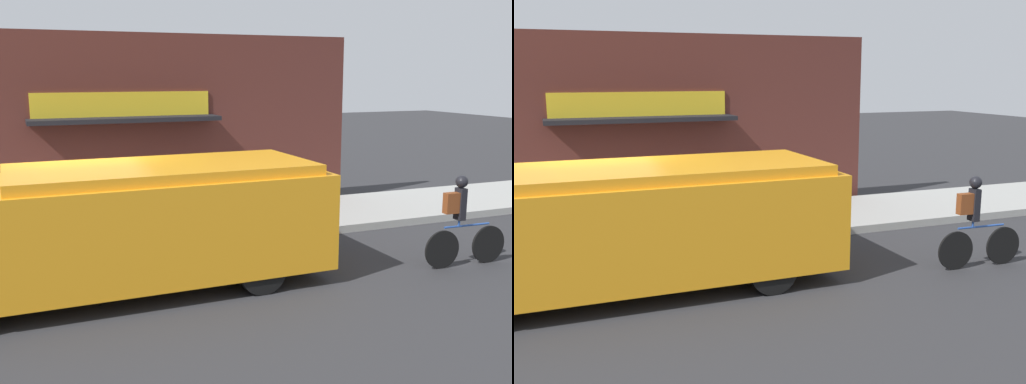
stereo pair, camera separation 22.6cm
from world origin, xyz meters
The scene contains 5 objects.
ground_plane centered at (0.00, 0.00, 0.00)m, with size 70.00×70.00×0.00m, color #2B2B2D.
sidewalk centered at (0.00, 1.44, 0.08)m, with size 28.00×2.88×0.17m.
storefront centered at (0.06, 3.21, 2.15)m, with size 14.45×0.92×4.29m.
school_bus centered at (0.76, -1.62, 1.03)m, with size 6.77×2.76×1.97m.
cyclist centered at (6.26, -2.71, 0.79)m, with size 1.68×0.22×1.64m.
Camera 1 is at (-0.95, -10.76, 3.36)m, focal length 42.00 mm.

